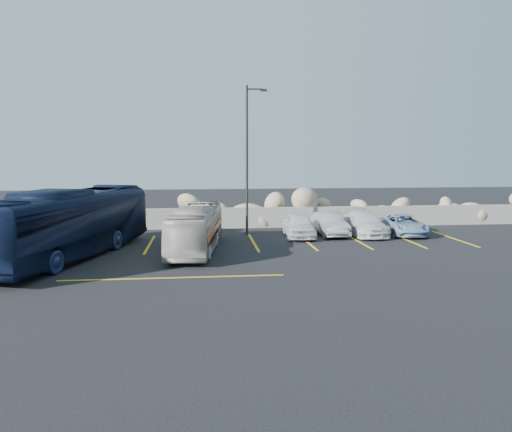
{
  "coord_description": "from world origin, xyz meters",
  "views": [
    {
      "loc": [
        0.1,
        -17.38,
        4.41
      ],
      "look_at": [
        2.4,
        4.0,
        1.71
      ],
      "focal_mm": 35.0,
      "sensor_mm": 36.0,
      "label": 1
    }
  ],
  "objects": [
    {
      "name": "ground",
      "position": [
        0.0,
        0.0,
        0.0
      ],
      "size": [
        90.0,
        90.0,
        0.0
      ],
      "primitive_type": "plane",
      "color": "black",
      "rests_on": "ground"
    },
    {
      "name": "seawall",
      "position": [
        0.0,
        12.0,
        0.6
      ],
      "size": [
        60.0,
        0.4,
        1.2
      ],
      "primitive_type": "cube",
      "color": "gray",
      "rests_on": "ground"
    },
    {
      "name": "riprap_pile",
      "position": [
        0.0,
        13.2,
        1.3
      ],
      "size": [
        54.0,
        2.8,
        2.6
      ],
      "primitive_type": null,
      "color": "#9F8568",
      "rests_on": "ground"
    },
    {
      "name": "parking_lines",
      "position": [
        4.64,
        5.57,
        0.01
      ],
      "size": [
        18.16,
        9.36,
        0.01
      ],
      "color": "gold",
      "rests_on": "ground"
    },
    {
      "name": "lamppost",
      "position": [
        2.56,
        9.5,
        4.3
      ],
      "size": [
        1.14,
        0.18,
        8.0
      ],
      "color": "#2A2825",
      "rests_on": "ground"
    },
    {
      "name": "vintage_bus",
      "position": [
        -0.21,
        5.18,
        1.02
      ],
      "size": [
        2.58,
        7.45,
        2.03
      ],
      "primitive_type": "imported",
      "rotation": [
        0.0,
        0.0,
        -0.12
      ],
      "color": "#B9B2A7",
      "rests_on": "ground"
    },
    {
      "name": "tour_coach",
      "position": [
        -5.55,
        4.17,
        1.47
      ],
      "size": [
        5.48,
        10.79,
        2.93
      ],
      "primitive_type": "imported",
      "rotation": [
        0.0,
        0.0,
        -0.3
      ],
      "color": "#0F1934",
      "rests_on": "ground"
    },
    {
      "name": "car_a",
      "position": [
        5.17,
        8.36,
        0.62
      ],
      "size": [
        1.66,
        3.72,
        1.24
      ],
      "primitive_type": "imported",
      "rotation": [
        0.0,
        0.0,
        -0.05
      ],
      "color": "silver",
      "rests_on": "ground"
    },
    {
      "name": "car_b",
      "position": [
        6.94,
        8.79,
        0.61
      ],
      "size": [
        1.41,
        3.72,
        1.21
      ],
      "primitive_type": "imported",
      "rotation": [
        0.0,
        0.0,
        0.03
      ],
      "color": "#A5A5A9",
      "rests_on": "ground"
    },
    {
      "name": "car_c",
      "position": [
        8.86,
        8.7,
        0.63
      ],
      "size": [
        1.9,
        4.38,
        1.26
      ],
      "primitive_type": "imported",
      "rotation": [
        0.0,
        0.0,
        -0.03
      ],
      "color": "silver",
      "rests_on": "ground"
    },
    {
      "name": "car_d",
      "position": [
        11.05,
        8.58,
        0.55
      ],
      "size": [
        2.15,
        4.07,
        1.09
      ],
      "primitive_type": "imported",
      "rotation": [
        0.0,
        0.0,
        -0.09
      ],
      "color": "#87A2C0",
      "rests_on": "ground"
    }
  ]
}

